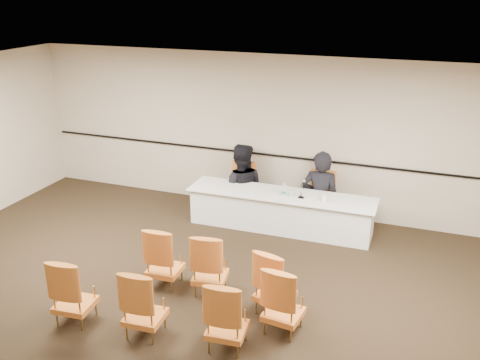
{
  "coord_description": "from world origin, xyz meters",
  "views": [
    {
      "loc": [
        2.79,
        -5.38,
        4.24
      ],
      "look_at": [
        -0.19,
        2.6,
        1.05
      ],
      "focal_mm": 40.0,
      "sensor_mm": 36.0,
      "label": 1
    }
  ],
  "objects_px": {
    "aud_chair_front_right": "(275,281)",
    "panelist_second": "(241,191)",
    "aud_chair_front_mid": "(210,263)",
    "panel_table": "(280,211)",
    "panelist_main_chair": "(320,198)",
    "drinking_glass": "(291,193)",
    "coffee_cup": "(324,198)",
    "aud_chair_back_mid": "(144,302)",
    "aud_chair_extra": "(284,299)",
    "microphone": "(301,190)",
    "aud_chair_back_left": "(74,289)",
    "water_bottle": "(284,189)",
    "panelist_main": "(320,201)",
    "aud_chair_back_right": "(227,314)",
    "panelist_second_chair": "(241,188)",
    "aud_chair_front_left": "(164,256)"
  },
  "relations": [
    {
      "from": "drinking_glass",
      "to": "aud_chair_back_left",
      "type": "relative_size",
      "value": 0.11
    },
    {
      "from": "aud_chair_front_right",
      "to": "panel_table",
      "type": "bearing_deg",
      "value": 119.1
    },
    {
      "from": "panelist_main_chair",
      "to": "aud_chair_back_right",
      "type": "relative_size",
      "value": 1.0
    },
    {
      "from": "panelist_main",
      "to": "aud_chair_back_right",
      "type": "distance_m",
      "value": 4.0
    },
    {
      "from": "panel_table",
      "to": "aud_chair_front_right",
      "type": "bearing_deg",
      "value": -76.02
    },
    {
      "from": "drinking_glass",
      "to": "aud_chair_front_right",
      "type": "bearing_deg",
      "value": -79.32
    },
    {
      "from": "microphone",
      "to": "aud_chair_back_left",
      "type": "bearing_deg",
      "value": -119.92
    },
    {
      "from": "water_bottle",
      "to": "aud_chair_front_right",
      "type": "bearing_deg",
      "value": -76.47
    },
    {
      "from": "water_bottle",
      "to": "aud_chair_back_right",
      "type": "xyz_separation_m",
      "value": [
        0.27,
        -3.39,
        -0.32
      ]
    },
    {
      "from": "panel_table",
      "to": "aud_chair_back_right",
      "type": "relative_size",
      "value": 3.55
    },
    {
      "from": "panelist_main",
      "to": "panelist_second",
      "type": "relative_size",
      "value": 1.02
    },
    {
      "from": "panelist_main_chair",
      "to": "aud_chair_back_mid",
      "type": "height_order",
      "value": "same"
    },
    {
      "from": "aud_chair_front_right",
      "to": "aud_chair_back_mid",
      "type": "xyz_separation_m",
      "value": [
        -1.39,
        -1.04,
        0.0
      ]
    },
    {
      "from": "panelist_second_chair",
      "to": "aud_chair_back_mid",
      "type": "bearing_deg",
      "value": -87.55
    },
    {
      "from": "drinking_glass",
      "to": "aud_chair_extra",
      "type": "relative_size",
      "value": 0.11
    },
    {
      "from": "aud_chair_front_mid",
      "to": "aud_chair_front_right",
      "type": "relative_size",
      "value": 1.0
    },
    {
      "from": "drinking_glass",
      "to": "water_bottle",
      "type": "bearing_deg",
      "value": -160.45
    },
    {
      "from": "aud_chair_front_right",
      "to": "panelist_second",
      "type": "bearing_deg",
      "value": 132.39
    },
    {
      "from": "aud_chair_extra",
      "to": "aud_chair_front_left",
      "type": "bearing_deg",
      "value": 172.94
    },
    {
      "from": "panelist_main_chair",
      "to": "aud_chair_front_mid",
      "type": "distance_m",
      "value": 3.07
    },
    {
      "from": "panelist_main_chair",
      "to": "aud_chair_front_mid",
      "type": "bearing_deg",
      "value": -108.74
    },
    {
      "from": "aud_chair_back_mid",
      "to": "panel_table",
      "type": "bearing_deg",
      "value": 75.07
    },
    {
      "from": "panelist_main_chair",
      "to": "water_bottle",
      "type": "bearing_deg",
      "value": -131.8
    },
    {
      "from": "panelist_second",
      "to": "water_bottle",
      "type": "xyz_separation_m",
      "value": [
        1.03,
        -0.58,
        0.4
      ]
    },
    {
      "from": "drinking_glass",
      "to": "aud_chair_back_right",
      "type": "relative_size",
      "value": 0.11
    },
    {
      "from": "panelist_main_chair",
      "to": "panelist_second",
      "type": "distance_m",
      "value": 1.56
    },
    {
      "from": "water_bottle",
      "to": "aud_chair_back_mid",
      "type": "distance_m",
      "value": 3.61
    },
    {
      "from": "aud_chair_back_left",
      "to": "panelist_second_chair",
      "type": "bearing_deg",
      "value": 74.3
    },
    {
      "from": "coffee_cup",
      "to": "aud_chair_back_mid",
      "type": "bearing_deg",
      "value": -113.42
    },
    {
      "from": "aud_chair_extra",
      "to": "aud_chair_front_right",
      "type": "bearing_deg",
      "value": 127.8
    },
    {
      "from": "aud_chair_front_right",
      "to": "aud_chair_back_left",
      "type": "xyz_separation_m",
      "value": [
        -2.39,
        -1.12,
        0.0
      ]
    },
    {
      "from": "panel_table",
      "to": "aud_chair_back_mid",
      "type": "xyz_separation_m",
      "value": [
        -0.72,
        -3.58,
        0.14
      ]
    },
    {
      "from": "panel_table",
      "to": "microphone",
      "type": "relative_size",
      "value": 11.31
    },
    {
      "from": "aud_chair_back_right",
      "to": "aud_chair_front_left",
      "type": "bearing_deg",
      "value": 138.39
    },
    {
      "from": "panelist_second",
      "to": "drinking_glass",
      "type": "relative_size",
      "value": 19.16
    },
    {
      "from": "microphone",
      "to": "aud_chair_front_right",
      "type": "relative_size",
      "value": 0.31
    },
    {
      "from": "panelist_main_chair",
      "to": "water_bottle",
      "type": "relative_size",
      "value": 3.89
    },
    {
      "from": "panelist_second_chair",
      "to": "drinking_glass",
      "type": "distance_m",
      "value": 1.3
    },
    {
      "from": "panelist_main_chair",
      "to": "aud_chair_back_left",
      "type": "height_order",
      "value": "same"
    },
    {
      "from": "panel_table",
      "to": "aud_chair_back_right",
      "type": "bearing_deg",
      "value": -85.11
    },
    {
      "from": "panel_table",
      "to": "panelist_second",
      "type": "bearing_deg",
      "value": 151.31
    },
    {
      "from": "drinking_glass",
      "to": "coffee_cup",
      "type": "height_order",
      "value": "coffee_cup"
    },
    {
      "from": "aud_chair_front_right",
      "to": "aud_chair_back_mid",
      "type": "height_order",
      "value": "same"
    },
    {
      "from": "panelist_main_chair",
      "to": "aud_chair_front_left",
      "type": "relative_size",
      "value": 1.0
    },
    {
      "from": "panelist_second_chair",
      "to": "microphone",
      "type": "xyz_separation_m",
      "value": [
        1.34,
        -0.57,
        0.35
      ]
    },
    {
      "from": "panelist_main",
      "to": "aud_chair_back_left",
      "type": "relative_size",
      "value": 2.05
    },
    {
      "from": "panelist_second",
      "to": "aud_chair_front_right",
      "type": "distance_m",
      "value": 3.46
    },
    {
      "from": "panelist_main_chair",
      "to": "aud_chair_extra",
      "type": "bearing_deg",
      "value": -85.94
    },
    {
      "from": "panelist_second",
      "to": "aud_chair_front_right",
      "type": "relative_size",
      "value": 2.02
    },
    {
      "from": "panel_table",
      "to": "aud_chair_extra",
      "type": "bearing_deg",
      "value": -73.7
    }
  ]
}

